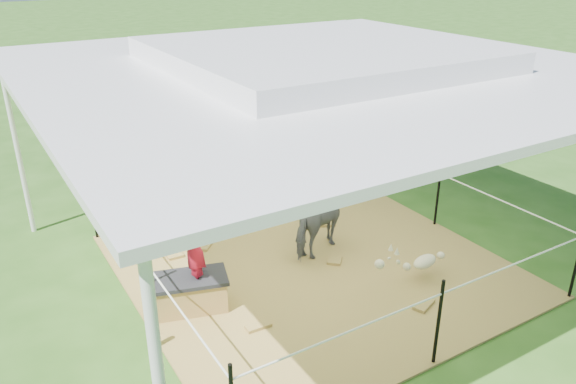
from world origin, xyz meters
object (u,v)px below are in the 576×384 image
picnic_table_near (183,92)px  distant_person (217,84)px  trash_barrel (307,93)px  picnic_table_far (302,71)px  straw_bale (189,295)px  green_bottle (157,336)px  foal (425,259)px  pony (326,221)px  woman (193,240)px

picnic_table_near → distant_person: 0.94m
trash_barrel → picnic_table_far: bearing=60.3°
picnic_table_far → distant_person: size_ratio=1.68×
trash_barrel → distant_person: distant_person is taller
straw_bale → green_bottle: bearing=-140.7°
picnic_table_near → foal: bearing=-113.0°
foal → picnic_table_far: picnic_table_far is taller
foal → trash_barrel: 8.43m
picnic_table_far → distant_person: distant_person is taller
pony → picnic_table_far: bearing=-55.1°
woman → picnic_table_far: woman is taller
foal → trash_barrel: size_ratio=1.22×
green_bottle → straw_bale: bearing=39.3°
picnic_table_near → green_bottle: bearing=-133.0°
woman → straw_bale: bearing=-73.5°
straw_bale → trash_barrel: size_ratio=1.05×
woman → foal: 2.91m
trash_barrel → picnic_table_far: 2.65m
green_bottle → trash_barrel: (6.62, 7.28, 0.25)m
woman → picnic_table_far: size_ratio=0.49×
trash_barrel → picnic_table_near: size_ratio=0.41×
foal → pony: bearing=108.8°
distant_person → straw_bale: bearing=62.5°
picnic_table_far → distant_person: bearing=-135.0°
straw_bale → trash_barrel: trash_barrel is taller
straw_bale → pony: bearing=7.6°
straw_bale → distant_person: 9.11m
straw_bale → pony: size_ratio=0.77×
distant_person → picnic_table_near: bearing=-30.1°
picnic_table_near → pony: bearing=-118.0°
straw_bale → trash_barrel: (6.07, 6.83, 0.18)m
straw_bale → woman: bearing=0.0°
pony → green_bottle: bearing=81.0°
straw_bale → foal: bearing=-18.5°
trash_barrel → picnic_table_near: bearing=147.8°
woman → green_bottle: 1.10m
foal → picnic_table_near: bearing=76.8°
green_bottle → pony: bearing=15.4°
distant_person → woman: bearing=63.1°
straw_bale → picnic_table_near: picnic_table_near is taller
green_bottle → pony: 2.79m
pony → picnic_table_far: (5.26, 8.85, -0.06)m
pony → trash_barrel: (3.95, 6.55, -0.09)m
green_bottle → foal: bearing=-8.2°
woman → green_bottle: (-0.65, -0.45, -0.76)m
picnic_table_near → distant_person: (0.80, -0.45, 0.21)m
woman → pony: 2.09m
straw_bale → picnic_table_near: bearing=68.8°
green_bottle → distant_person: bearing=61.4°
woman → picnic_table_near: woman is taller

